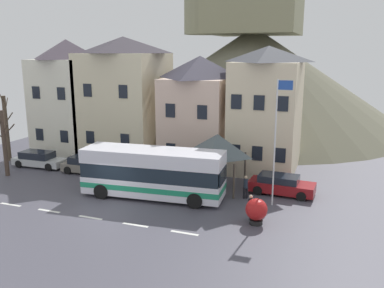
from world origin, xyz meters
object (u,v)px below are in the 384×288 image
(parked_car_02, at_px, (87,165))
(pedestrian_00, at_px, (222,181))
(harbour_buoy, at_px, (256,210))
(flagpole, at_px, (276,135))
(transit_bus, at_px, (153,173))
(townhouse_01, at_px, (125,98))
(pedestrian_02, at_px, (251,206))
(townhouse_02, at_px, (200,111))
(bus_shelter, at_px, (218,145))
(parked_car_00, at_px, (281,185))
(pedestrian_01, at_px, (246,186))
(bare_tree_02, at_px, (4,143))
(townhouse_03, at_px, (266,109))
(townhouse_00, at_px, (69,97))
(parked_car_01, at_px, (39,159))
(hilltop_castle, at_px, (252,74))
(public_bench, at_px, (199,170))
(bare_tree_00, at_px, (7,128))

(parked_car_02, xyz_separation_m, pedestrian_00, (11.75, -1.23, 0.30))
(pedestrian_00, xyz_separation_m, harbour_buoy, (3.15, -3.97, -0.12))
(flagpole, bearing_deg, transit_bus, -170.84)
(townhouse_01, bearing_deg, pedestrian_02, -37.33)
(townhouse_02, bearing_deg, flagpole, -46.03)
(bus_shelter, height_order, parked_car_00, bus_shelter)
(pedestrian_01, distance_m, bare_tree_02, 18.98)
(transit_bus, distance_m, parked_car_02, 8.25)
(townhouse_03, bearing_deg, parked_car_00, -69.07)
(townhouse_00, xyz_separation_m, parked_car_01, (0.74, -5.65, -4.71))
(hilltop_castle, bearing_deg, public_bench, -87.63)
(pedestrian_01, bearing_deg, townhouse_03, 90.74)
(pedestrian_02, xyz_separation_m, flagpole, (0.89, 2.75, 3.73))
(parked_car_01, height_order, public_bench, parked_car_01)
(townhouse_02, bearing_deg, townhouse_01, -179.93)
(parked_car_01, relative_size, pedestrian_00, 2.87)
(flagpole, bearing_deg, public_bench, 146.55)
(parked_car_00, height_order, bare_tree_02, bare_tree_02)
(townhouse_00, bearing_deg, flagpole, -20.15)
(parked_car_00, bearing_deg, parked_car_01, -176.11)
(townhouse_02, height_order, bare_tree_00, townhouse_02)
(bus_shelter, xyz_separation_m, pedestrian_01, (2.39, -1.35, -2.32))
(parked_car_00, bearing_deg, parked_car_02, -175.74)
(townhouse_00, distance_m, parked_car_02, 9.24)
(parked_car_01, bearing_deg, flagpole, -7.72)
(public_bench, height_order, bare_tree_00, bare_tree_00)
(public_bench, bearing_deg, pedestrian_00, -50.76)
(townhouse_03, distance_m, bare_tree_00, 22.75)
(townhouse_03, relative_size, bare_tree_02, 1.93)
(parked_car_02, relative_size, bare_tree_02, 0.76)
(pedestrian_01, height_order, flagpole, flagpole)
(pedestrian_00, bearing_deg, bare_tree_00, 174.56)
(bus_shelter, relative_size, pedestrian_01, 2.49)
(townhouse_00, bearing_deg, bus_shelter, -19.05)
(transit_bus, xyz_separation_m, pedestrian_02, (6.95, -1.49, -0.80))
(parked_car_02, bearing_deg, parked_car_00, -1.35)
(pedestrian_02, bearing_deg, parked_car_01, 166.10)
(hilltop_castle, relative_size, pedestrian_02, 25.42)
(bare_tree_00, bearing_deg, harbour_buoy, -14.07)
(bus_shelter, height_order, bare_tree_02, bare_tree_02)
(townhouse_00, height_order, harbour_buoy, townhouse_00)
(townhouse_03, height_order, harbour_buoy, townhouse_03)
(townhouse_03, bearing_deg, pedestrian_02, -83.87)
(hilltop_castle, height_order, parked_car_00, hilltop_castle)
(townhouse_00, xyz_separation_m, bus_shelter, (16.59, -5.73, -2.19))
(parked_car_01, xyz_separation_m, harbour_buoy, (19.72, -5.23, 0.18))
(townhouse_00, bearing_deg, townhouse_01, 3.82)
(pedestrian_02, bearing_deg, transit_bus, 167.94)
(parked_car_02, bearing_deg, transit_bus, -25.99)
(flagpole, bearing_deg, parked_car_02, 172.61)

